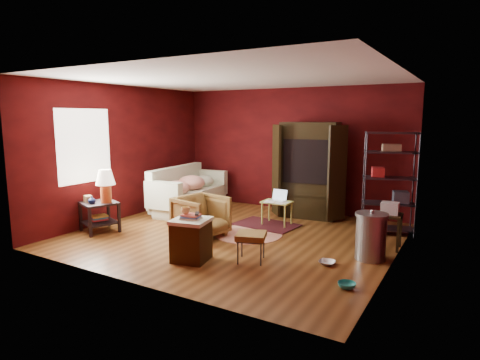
% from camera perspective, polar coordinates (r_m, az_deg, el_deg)
% --- Properties ---
extents(room, '(5.54, 5.04, 2.84)m').
position_cam_1_polar(room, '(7.14, -1.15, 2.99)').
color(room, brown).
rests_on(room, ground).
extents(sofa, '(1.00, 2.13, 0.80)m').
position_cam_1_polar(sofa, '(9.33, -7.19, -1.90)').
color(sofa, white).
rests_on(sofa, ground).
extents(armchair, '(0.89, 0.93, 0.82)m').
position_cam_1_polar(armchair, '(7.27, -5.56, -4.89)').
color(armchair, black).
rests_on(armchair, ground).
extents(pet_bowl_steel, '(0.24, 0.07, 0.24)m').
position_cam_1_polar(pet_bowl_steel, '(6.10, 12.32, -10.63)').
color(pet_bowl_steel, silver).
rests_on(pet_bowl_steel, ground).
extents(pet_bowl_turquoise, '(0.23, 0.08, 0.23)m').
position_cam_1_polar(pet_bowl_turquoise, '(5.38, 14.97, -13.50)').
color(pet_bowl_turquoise, teal).
rests_on(pet_bowl_turquoise, ground).
extents(vase, '(0.17, 0.18, 0.14)m').
position_cam_1_polar(vase, '(7.84, -20.32, -2.69)').
color(vase, '#0D1941').
rests_on(vase, side_table).
extents(mug, '(0.14, 0.12, 0.13)m').
position_cam_1_polar(mug, '(6.04, -7.78, -4.18)').
color(mug, '#F2CE76').
rests_on(mug, hamper).
extents(side_table, '(0.77, 0.77, 1.19)m').
position_cam_1_polar(side_table, '(7.90, -18.97, -1.99)').
color(side_table, black).
rests_on(side_table, ground).
extents(sofa_cushions, '(1.08, 2.27, 0.92)m').
position_cam_1_polar(sofa_cushions, '(9.34, -7.57, -1.58)').
color(sofa_cushions, white).
rests_on(sofa_cushions, sofa).
extents(hamper, '(0.62, 0.62, 0.74)m').
position_cam_1_polar(hamper, '(6.12, -6.95, -8.32)').
color(hamper, '#40270E').
rests_on(hamper, ground).
extents(footstool, '(0.54, 0.54, 0.43)m').
position_cam_1_polar(footstool, '(6.03, 1.59, -8.09)').
color(footstool, black).
rests_on(footstool, ground).
extents(rug_round, '(1.57, 1.57, 0.01)m').
position_cam_1_polar(rug_round, '(7.48, 1.18, -7.67)').
color(rug_round, beige).
rests_on(rug_round, ground).
extents(rug_oriental, '(1.29, 0.93, 0.01)m').
position_cam_1_polar(rug_oriental, '(8.09, 3.76, -6.33)').
color(rug_oriental, '#52151D').
rests_on(rug_oriental, ground).
extents(laptop_desk, '(0.57, 0.45, 0.70)m').
position_cam_1_polar(laptop_desk, '(8.03, 5.31, -3.39)').
color(laptop_desk, '#C9D862').
rests_on(laptop_desk, ground).
extents(tv_armoire, '(1.60, 0.96, 2.04)m').
position_cam_1_polar(tv_armoire, '(8.69, 9.78, 1.66)').
color(tv_armoire, black).
rests_on(tv_armoire, ground).
extents(wire_shelving, '(1.00, 0.66, 1.88)m').
position_cam_1_polar(wire_shelving, '(7.79, 20.60, 0.17)').
color(wire_shelving, '#34303A').
rests_on(wire_shelving, ground).
extents(small_stand, '(0.40, 0.40, 0.77)m').
position_cam_1_polar(small_stand, '(7.00, 20.51, -4.56)').
color(small_stand, black).
rests_on(small_stand, ground).
extents(trash_can, '(0.55, 0.55, 0.77)m').
position_cam_1_polar(trash_can, '(6.43, 18.12, -7.58)').
color(trash_can, '#9CA0A3').
rests_on(trash_can, ground).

